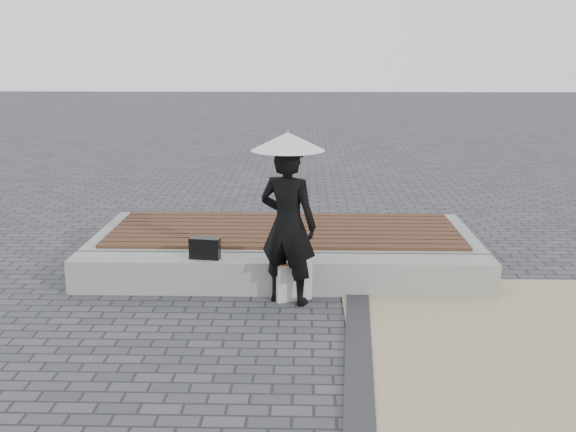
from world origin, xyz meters
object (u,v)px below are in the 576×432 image
(canvas_tote, at_px, (293,281))
(parasol, at_px, (288,141))
(seating_ledge, at_px, (282,274))
(handbag, at_px, (205,248))
(woman, at_px, (288,225))

(canvas_tote, bearing_deg, parasol, -141.14)
(parasol, distance_m, canvas_tote, 1.61)
(seating_ledge, bearing_deg, parasol, -77.54)
(seating_ledge, height_order, canvas_tote, canvas_tote)
(seating_ledge, bearing_deg, handbag, -176.90)
(woman, relative_size, canvas_tote, 4.14)
(canvas_tote, bearing_deg, seating_ledge, 93.21)
(canvas_tote, bearing_deg, handbag, 145.30)
(woman, distance_m, canvas_tote, 0.69)
(seating_ledge, height_order, parasol, parasol)
(parasol, bearing_deg, seating_ledge, 102.46)
(seating_ledge, xyz_separation_m, woman, (0.08, -0.37, 0.70))
(seating_ledge, relative_size, parasol, 4.92)
(seating_ledge, xyz_separation_m, handbag, (-0.90, -0.05, 0.32))
(parasol, height_order, canvas_tote, parasol)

